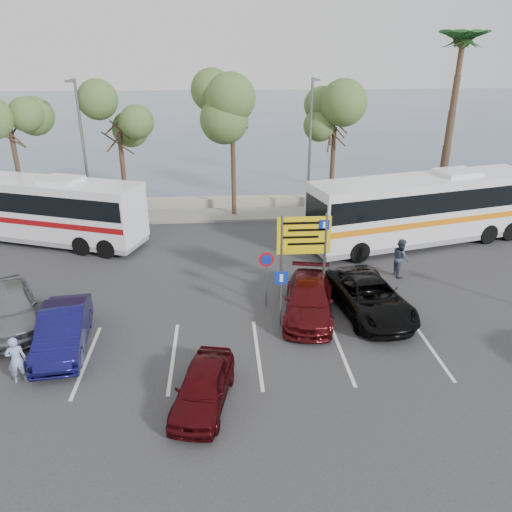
{
  "coord_description": "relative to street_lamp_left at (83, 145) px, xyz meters",
  "views": [
    {
      "loc": [
        -2.34,
        -15.49,
        9.86
      ],
      "look_at": [
        -0.96,
        3.0,
        1.94
      ],
      "focal_mm": 35.0,
      "sensor_mm": 36.0,
      "label": 1
    }
  ],
  "objects": [
    {
      "name": "sign_parking",
      "position": [
        9.8,
        -12.73,
        -3.13
      ],
      "size": [
        0.5,
        0.07,
        2.25
      ],
      "color": "slate",
      "rests_on": "ground"
    },
    {
      "name": "car_silver_a",
      "position": [
        -0.31,
        -12.02,
        -3.81
      ],
      "size": [
        3.69,
        5.01,
        1.59
      ],
      "primitive_type": "imported",
      "rotation": [
        0.0,
        0.0,
        0.44
      ],
      "color": "slate",
      "rests_on": "ground"
    },
    {
      "name": "palm_tree",
      "position": [
        21.5,
        0.48,
        5.27
      ],
      "size": [
        4.8,
        4.8,
        11.2
      ],
      "color": "#382619",
      "rests_on": "kerb_strip"
    },
    {
      "name": "tree_left",
      "position": [
        2.0,
        0.48,
        1.41
      ],
      "size": [
        3.2,
        3.2,
        7.2
      ],
      "color": "#382619",
      "rests_on": "kerb_strip"
    },
    {
      "name": "coach_bus_right",
      "position": [
        18.19,
        -4.85,
        -2.82
      ],
      "size": [
        12.55,
        5.59,
        3.83
      ],
      "color": "white",
      "rests_on": "ground"
    },
    {
      "name": "car_blue",
      "position": [
        2.09,
        -13.68,
        -3.89
      ],
      "size": [
        2.0,
        4.46,
        1.42
      ],
      "primitive_type": "imported",
      "rotation": [
        0.0,
        0.0,
        0.12
      ],
      "color": "#100F48",
      "rests_on": "ground"
    },
    {
      "name": "ground",
      "position": [
        10.0,
        -13.52,
        -4.6
      ],
      "size": [
        120.0,
        120.0,
        0.0
      ],
      "primitive_type": "plane",
      "color": "#2E2E30",
      "rests_on": "ground"
    },
    {
      "name": "direction_sign",
      "position": [
        11.0,
        -10.32,
        -2.17
      ],
      "size": [
        2.2,
        0.12,
        3.6
      ],
      "color": "slate",
      "rests_on": "ground"
    },
    {
      "name": "pedestrian_near",
      "position": [
        1.19,
        -15.52,
        -3.79
      ],
      "size": [
        0.68,
        0.56,
        1.61
      ],
      "primitive_type": "imported",
      "rotation": [
        0.0,
        0.0,
        3.48
      ],
      "color": "#8699C3",
      "rests_on": "ground"
    },
    {
      "name": "tree_mid",
      "position": [
        8.5,
        0.48,
        2.06
      ],
      "size": [
        3.2,
        3.2,
        8.0
      ],
      "color": "#382619",
      "rests_on": "kerb_strip"
    },
    {
      "name": "kerb_strip",
      "position": [
        10.0,
        0.48,
        -4.52
      ],
      "size": [
        44.0,
        2.4,
        0.15
      ],
      "primitive_type": "cube",
      "color": "gray",
      "rests_on": "ground"
    },
    {
      "name": "street_lamp_left",
      "position": [
        0.0,
        0.0,
        0.0
      ],
      "size": [
        0.45,
        1.15,
        8.01
      ],
      "color": "slate",
      "rests_on": "kerb_strip"
    },
    {
      "name": "car_maroon",
      "position": [
        11.0,
        -12.02,
        -3.93
      ],
      "size": [
        2.71,
        4.85,
        1.33
      ],
      "primitive_type": "imported",
      "rotation": [
        0.0,
        0.0,
        -0.19
      ],
      "color": "#4F0D10",
      "rests_on": "ground"
    },
    {
      "name": "seawall",
      "position": [
        10.0,
        2.48,
        -4.3
      ],
      "size": [
        48.0,
        0.8,
        0.6
      ],
      "primitive_type": "cube",
      "color": "gray",
      "rests_on": "ground"
    },
    {
      "name": "tree_far_left",
      "position": [
        -4.0,
        0.48,
        1.73
      ],
      "size": [
        3.2,
        3.2,
        7.6
      ],
      "color": "#382619",
      "rests_on": "kerb_strip"
    },
    {
      "name": "sea",
      "position": [
        10.0,
        46.48,
        -4.59
      ],
      "size": [
        140.0,
        140.0,
        0.0
      ],
      "primitive_type": "plane",
      "color": "#405267",
      "rests_on": "ground"
    },
    {
      "name": "sign_no_stop",
      "position": [
        9.4,
        -11.13,
        -3.02
      ],
      "size": [
        0.6,
        0.08,
        2.35
      ],
      "color": "slate",
      "rests_on": "ground"
    },
    {
      "name": "tree_right",
      "position": [
        14.5,
        0.48,
        1.57
      ],
      "size": [
        3.2,
        3.2,
        7.4
      ],
      "color": "#382619",
      "rests_on": "kerb_strip"
    },
    {
      "name": "coach_bus_left",
      "position": [
        -2.0,
        -3.02,
        -2.92
      ],
      "size": [
        11.74,
        6.3,
        3.62
      ],
      "color": "white",
      "rests_on": "ground"
    },
    {
      "name": "lane_markings",
      "position": [
        8.86,
        -14.52,
        -4.6
      ],
      "size": [
        12.02,
        4.2,
        0.01
      ],
      "primitive_type": null,
      "color": "silver",
      "rests_on": "ground"
    },
    {
      "name": "car_red",
      "position": [
        7.0,
        -17.02,
        -3.99
      ],
      "size": [
        2.16,
        3.79,
        1.22
      ],
      "primitive_type": "imported",
      "rotation": [
        0.0,
        0.0,
        -0.21
      ],
      "color": "#42090D",
      "rests_on": "ground"
    },
    {
      "name": "suv_black",
      "position": [
        13.4,
        -12.02,
        -3.9
      ],
      "size": [
        3.02,
        5.32,
        1.4
      ],
      "primitive_type": "imported",
      "rotation": [
        0.0,
        0.0,
        0.14
      ],
      "color": "black",
      "rests_on": "ground"
    },
    {
      "name": "pedestrian_far",
      "position": [
        15.77,
        -8.72,
        -3.71
      ],
      "size": [
        0.69,
        0.87,
        1.78
      ],
      "primitive_type": "imported",
      "rotation": [
        0.0,
        0.0,
        1.59
      ],
      "color": "#373F52",
      "rests_on": "ground"
    },
    {
      "name": "street_lamp_right",
      "position": [
        13.0,
        0.0,
        0.0
      ],
      "size": [
        0.45,
        1.15,
        8.01
      ],
      "color": "slate",
      "rests_on": "kerb_strip"
    }
  ]
}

